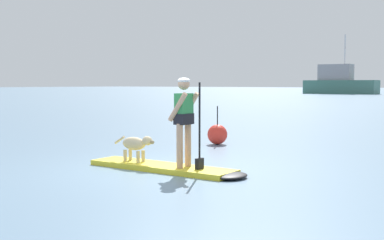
{
  "coord_description": "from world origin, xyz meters",
  "views": [
    {
      "loc": [
        6.19,
        -7.41,
        1.65
      ],
      "look_at": [
        0.0,
        1.0,
        0.9
      ],
      "focal_mm": 47.47,
      "sensor_mm": 36.0,
      "label": 1
    }
  ],
  "objects_px": {
    "person_paddler": "(185,116)",
    "dog": "(136,144)",
    "paddleboard": "(171,168)",
    "moored_boat_port": "(339,83)",
    "marker_buoy": "(217,134)"
  },
  "relations": [
    {
      "from": "person_paddler",
      "to": "moored_boat_port",
      "type": "distance_m",
      "value": 76.17
    },
    {
      "from": "paddleboard",
      "to": "moored_boat_port",
      "type": "relative_size",
      "value": 0.29
    },
    {
      "from": "paddleboard",
      "to": "dog",
      "type": "relative_size",
      "value": 3.27
    },
    {
      "from": "paddleboard",
      "to": "person_paddler",
      "type": "relative_size",
      "value": 2.04
    },
    {
      "from": "dog",
      "to": "marker_buoy",
      "type": "distance_m",
      "value": 4.12
    },
    {
      "from": "paddleboard",
      "to": "marker_buoy",
      "type": "distance_m",
      "value": 4.34
    },
    {
      "from": "person_paddler",
      "to": "dog",
      "type": "xyz_separation_m",
      "value": [
        -1.19,
        -0.03,
        -0.61
      ]
    },
    {
      "from": "person_paddler",
      "to": "dog",
      "type": "distance_m",
      "value": 1.34
    },
    {
      "from": "dog",
      "to": "marker_buoy",
      "type": "bearing_deg",
      "value": 100.36
    },
    {
      "from": "paddleboard",
      "to": "moored_boat_port",
      "type": "distance_m",
      "value": 76.09
    },
    {
      "from": "paddleboard",
      "to": "marker_buoy",
      "type": "xyz_separation_m",
      "value": [
        -1.6,
        4.03,
        0.22
      ]
    },
    {
      "from": "paddleboard",
      "to": "moored_boat_port",
      "type": "xyz_separation_m",
      "value": [
        -23.37,
        72.39,
        1.73
      ]
    },
    {
      "from": "person_paddler",
      "to": "moored_boat_port",
      "type": "bearing_deg",
      "value": 108.13
    },
    {
      "from": "paddleboard",
      "to": "dog",
      "type": "xyz_separation_m",
      "value": [
        -0.86,
        -0.02,
        0.4
      ]
    },
    {
      "from": "moored_boat_port",
      "to": "dog",
      "type": "bearing_deg",
      "value": -72.73
    }
  ]
}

